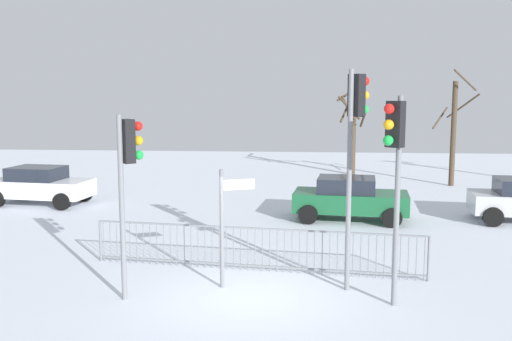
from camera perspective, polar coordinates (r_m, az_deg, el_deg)
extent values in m
plane|color=silver|center=(12.44, -0.68, -12.49)|extent=(60.00, 60.00, 0.00)
cylinder|color=slate|center=(12.44, 9.26, -1.16)|extent=(0.11, 0.11, 4.80)
cube|color=black|center=(12.41, 9.98, 7.38)|extent=(0.38, 0.39, 0.90)
sphere|color=red|center=(12.59, 10.80, 8.73)|extent=(0.20, 0.20, 0.20)
sphere|color=orange|center=(12.59, 10.77, 7.37)|extent=(0.20, 0.20, 0.20)
sphere|color=green|center=(12.60, 10.73, 6.00)|extent=(0.20, 0.20, 0.20)
cylinder|color=slate|center=(11.76, 13.87, -3.16)|extent=(0.11, 0.11, 4.25)
cube|color=black|center=(11.43, 13.72, 4.50)|extent=(0.39, 0.37, 0.90)
sphere|color=red|center=(11.20, 13.12, 6.00)|extent=(0.20, 0.20, 0.20)
sphere|color=orange|center=(11.21, 13.08, 4.46)|extent=(0.20, 0.20, 0.20)
sphere|color=green|center=(11.23, 13.03, 2.94)|extent=(0.20, 0.20, 0.20)
cylinder|color=slate|center=(12.10, -13.22, -3.74)|extent=(0.11, 0.11, 3.87)
cube|color=black|center=(11.98, -12.71, 2.86)|extent=(0.38, 0.38, 0.90)
sphere|color=red|center=(12.07, -11.69, 4.35)|extent=(0.20, 0.20, 0.20)
sphere|color=orange|center=(12.09, -11.65, 2.94)|extent=(0.20, 0.20, 0.20)
sphere|color=green|center=(12.12, -11.61, 1.52)|extent=(0.20, 0.20, 0.20)
cylinder|color=slate|center=(12.67, -3.43, -5.86)|extent=(0.09, 0.09, 2.65)
cube|color=white|center=(12.58, -1.72, -1.41)|extent=(0.66, 0.29, 0.22)
cube|color=slate|center=(13.90, -0.08, -5.79)|extent=(8.07, 0.98, 0.04)
cube|color=slate|center=(14.14, -0.08, -9.46)|extent=(8.07, 0.98, 0.04)
cylinder|color=slate|center=(15.29, -14.93, -6.82)|extent=(0.02, 0.02, 1.05)
cylinder|color=slate|center=(15.22, -14.32, -6.87)|extent=(0.02, 0.02, 1.05)
cylinder|color=slate|center=(15.14, -13.70, -6.92)|extent=(0.02, 0.02, 1.05)
cylinder|color=slate|center=(15.07, -13.07, -6.98)|extent=(0.02, 0.02, 1.05)
cylinder|color=slate|center=(14.99, -12.44, -7.03)|extent=(0.02, 0.02, 1.05)
cylinder|color=slate|center=(14.92, -11.80, -7.08)|extent=(0.02, 0.02, 1.05)
cylinder|color=slate|center=(14.86, -11.15, -7.13)|extent=(0.02, 0.02, 1.05)
cylinder|color=slate|center=(14.79, -10.50, -7.19)|extent=(0.02, 0.02, 1.05)
cylinder|color=slate|center=(14.72, -9.84, -7.24)|extent=(0.02, 0.02, 1.05)
cylinder|color=slate|center=(14.66, -9.18, -7.29)|extent=(0.02, 0.02, 1.05)
cylinder|color=slate|center=(14.60, -8.51, -7.34)|extent=(0.02, 0.02, 1.05)
cylinder|color=slate|center=(14.54, -7.84, -7.39)|extent=(0.02, 0.02, 1.05)
cylinder|color=slate|center=(14.48, -7.16, -7.43)|extent=(0.02, 0.02, 1.05)
cylinder|color=slate|center=(14.43, -6.47, -7.48)|extent=(0.02, 0.02, 1.05)
cylinder|color=slate|center=(14.38, -5.78, -7.53)|extent=(0.02, 0.02, 1.05)
cylinder|color=slate|center=(14.32, -5.08, -7.58)|extent=(0.02, 0.02, 1.05)
cylinder|color=slate|center=(14.28, -4.38, -7.62)|extent=(0.02, 0.02, 1.05)
cylinder|color=slate|center=(14.23, -3.68, -7.67)|extent=(0.02, 0.02, 1.05)
cylinder|color=slate|center=(14.18, -2.97, -7.71)|extent=(0.02, 0.02, 1.05)
cylinder|color=slate|center=(14.14, -2.25, -7.75)|extent=(0.02, 0.02, 1.05)
cylinder|color=slate|center=(14.10, -1.53, -7.79)|extent=(0.02, 0.02, 1.05)
cylinder|color=slate|center=(14.06, -0.81, -7.84)|extent=(0.02, 0.02, 1.05)
cylinder|color=slate|center=(14.03, -0.08, -7.88)|extent=(0.02, 0.02, 1.05)
cylinder|color=slate|center=(14.00, 0.65, -7.91)|extent=(0.02, 0.02, 1.05)
cylinder|color=slate|center=(13.96, 1.39, -7.95)|extent=(0.02, 0.02, 1.05)
cylinder|color=slate|center=(13.93, 2.12, -7.99)|extent=(0.02, 0.02, 1.05)
cylinder|color=slate|center=(13.91, 2.86, -8.02)|extent=(0.02, 0.02, 1.05)
cylinder|color=slate|center=(13.88, 3.61, -8.06)|extent=(0.02, 0.02, 1.05)
cylinder|color=slate|center=(13.86, 4.36, -8.09)|extent=(0.02, 0.02, 1.05)
cylinder|color=slate|center=(13.84, 5.10, -8.12)|extent=(0.02, 0.02, 1.05)
cylinder|color=slate|center=(13.82, 5.86, -8.15)|extent=(0.02, 0.02, 1.05)
cylinder|color=slate|center=(13.81, 6.61, -8.18)|extent=(0.02, 0.02, 1.05)
cylinder|color=slate|center=(13.80, 7.36, -8.21)|extent=(0.02, 0.02, 1.05)
cylinder|color=slate|center=(13.79, 8.12, -8.24)|extent=(0.02, 0.02, 1.05)
cylinder|color=slate|center=(13.78, 8.88, -8.26)|extent=(0.02, 0.02, 1.05)
cylinder|color=slate|center=(13.77, 9.63, -8.29)|extent=(0.02, 0.02, 1.05)
cylinder|color=slate|center=(13.77, 10.39, -8.31)|extent=(0.02, 0.02, 1.05)
cylinder|color=slate|center=(13.77, 11.15, -8.33)|extent=(0.02, 0.02, 1.05)
cylinder|color=slate|center=(13.77, 11.91, -8.35)|extent=(0.02, 0.02, 1.05)
cylinder|color=slate|center=(13.77, 12.67, -8.37)|extent=(0.02, 0.02, 1.05)
cylinder|color=slate|center=(13.78, 13.43, -8.38)|extent=(0.02, 0.02, 1.05)
cylinder|color=slate|center=(13.79, 14.18, -8.40)|extent=(0.02, 0.02, 1.05)
cylinder|color=slate|center=(13.80, 14.94, -8.41)|extent=(0.02, 0.02, 1.05)
cylinder|color=slate|center=(13.81, 15.70, -8.43)|extent=(0.02, 0.02, 1.05)
cylinder|color=slate|center=(13.83, 16.45, -8.44)|extent=(0.02, 0.02, 1.05)
cylinder|color=slate|center=(15.33, -15.23, -6.79)|extent=(0.06, 0.06, 1.05)
cylinder|color=slate|center=(13.84, 16.83, -8.44)|extent=(0.06, 0.06, 1.05)
cube|color=#195933|center=(19.68, 9.40, -3.06)|extent=(3.96, 2.10, 0.65)
cube|color=#1E232D|center=(19.59, 9.00, -1.47)|extent=(2.05, 1.70, 0.55)
cylinder|color=black|center=(20.59, 13.21, -3.60)|extent=(0.66, 0.29, 0.64)
cylinder|color=black|center=(18.93, 13.41, -4.61)|extent=(0.66, 0.29, 0.64)
cylinder|color=black|center=(20.65, 5.69, -3.40)|extent=(0.66, 0.29, 0.64)
cylinder|color=black|center=(18.99, 5.22, -4.38)|extent=(0.66, 0.29, 0.64)
cube|color=silver|center=(23.65, -20.63, -1.64)|extent=(3.97, 2.12, 0.65)
cube|color=#1E232D|center=(23.65, -21.00, -0.31)|extent=(2.06, 1.71, 0.55)
cylinder|color=black|center=(23.75, -16.74, -2.22)|extent=(0.66, 0.29, 0.64)
cylinder|color=black|center=(22.29, -18.78, -2.95)|extent=(0.66, 0.29, 0.64)
cylinder|color=black|center=(25.13, -22.19, -1.94)|extent=(0.66, 0.29, 0.64)
cylinder|color=black|center=(21.71, 21.61, -3.36)|extent=(0.66, 0.28, 0.64)
cylinder|color=black|center=(20.08, 22.54, -4.29)|extent=(0.66, 0.28, 0.64)
cylinder|color=#473828|center=(27.92, 19.06, 3.46)|extent=(0.24, 0.24, 4.82)
cylinder|color=#473828|center=(28.55, 19.93, 6.06)|extent=(1.24, 1.16, 1.18)
cylinder|color=#473828|center=(28.16, 17.88, 5.02)|extent=(0.95, 1.14, 1.00)
cylinder|color=#473828|center=(27.38, 20.14, 8.45)|extent=(1.21, 0.64, 0.96)
cylinder|color=#473828|center=(30.54, 9.61, 3.72)|extent=(0.34, 0.34, 4.41)
cylinder|color=#473828|center=(31.21, 9.47, 7.75)|extent=(1.59, 0.25, 1.06)
cylinder|color=#473828|center=(30.66, 8.80, 5.65)|extent=(0.57, 1.00, 0.95)
cylinder|color=#473828|center=(30.11, 9.23, 5.93)|extent=(0.85, 0.66, 1.54)
cylinder|color=#473828|center=(30.62, 10.65, 5.11)|extent=(0.28, 1.17, 0.96)
cylinder|color=#473828|center=(29.93, 9.25, 6.20)|extent=(1.17, 0.67, 1.22)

